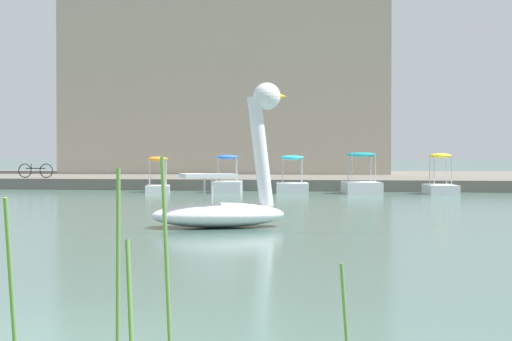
{
  "coord_description": "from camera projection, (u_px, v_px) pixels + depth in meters",
  "views": [
    {
      "loc": [
        2.86,
        -6.0,
        1.51
      ],
      "look_at": [
        -0.56,
        15.53,
        1.11
      ],
      "focal_mm": 60.49,
      "sensor_mm": 36.0,
      "label": 1
    }
  ],
  "objects": [
    {
      "name": "pedal_boat_blue",
      "position": [
        227.0,
        183.0,
        34.59
      ],
      "size": [
        1.4,
        2.29,
        1.52
      ],
      "color": "white",
      "rests_on": "ground_plane"
    },
    {
      "name": "shore_bank_far",
      "position": [
        338.0,
        179.0,
        45.96
      ],
      "size": [
        153.84,
        20.98,
        0.47
      ],
      "primitive_type": "cube",
      "color": "#6B665B",
      "rests_on": "ground_plane"
    },
    {
      "name": "swan_boat",
      "position": [
        227.0,
        197.0,
        17.97
      ],
      "size": [
        3.09,
        2.28,
        3.03
      ],
      "color": "white",
      "rests_on": "ground_plane"
    },
    {
      "name": "pedal_boat_orange",
      "position": [
        158.0,
        182.0,
        34.81
      ],
      "size": [
        1.31,
        1.88,
        1.45
      ],
      "color": "white",
      "rests_on": "ground_plane"
    },
    {
      "name": "pedal_boat_cyan",
      "position": [
        292.0,
        182.0,
        34.31
      ],
      "size": [
        1.52,
        2.21,
        1.5
      ],
      "color": "white",
      "rests_on": "ground_plane"
    },
    {
      "name": "parked_van",
      "position": [
        276.0,
        156.0,
        48.3
      ],
      "size": [
        4.92,
        2.01,
        1.79
      ],
      "color": "navy",
      "rests_on": "shore_bank_far"
    },
    {
      "name": "apartment_block",
      "position": [
        231.0,
        50.0,
        50.0
      ],
      "size": [
        18.39,
        8.56,
        14.28
      ],
      "primitive_type": "cube",
      "rotation": [
        0.0,
        0.0,
        0.03
      ],
      "color": "#B2A893",
      "rests_on": "shore_bank_far"
    },
    {
      "name": "reed_clump_foreground",
      "position": [
        26.0,
        293.0,
        5.41
      ],
      "size": [
        3.3,
        1.27,
        1.5
      ],
      "color": "#669942",
      "rests_on": "ground_plane"
    },
    {
      "name": "pedal_boat_yellow",
      "position": [
        440.0,
        183.0,
        33.11
      ],
      "size": [
        1.36,
        2.24,
        1.58
      ],
      "color": "white",
      "rests_on": "ground_plane"
    },
    {
      "name": "pedal_boat_teal",
      "position": [
        361.0,
        182.0,
        33.59
      ],
      "size": [
        1.73,
        2.43,
        1.62
      ],
      "color": "white",
      "rests_on": "ground_plane"
    },
    {
      "name": "bicycle_parked",
      "position": [
        36.0,
        171.0,
        38.95
      ],
      "size": [
        1.69,
        0.13,
        0.66
      ],
      "color": "black",
      "rests_on": "shore_bank_far"
    }
  ]
}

